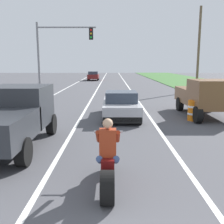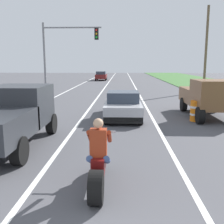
{
  "view_description": "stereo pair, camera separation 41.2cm",
  "coord_description": "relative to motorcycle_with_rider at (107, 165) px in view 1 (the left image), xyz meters",
  "views": [
    {
      "loc": [
        -0.17,
        -1.85,
        2.76
      ],
      "look_at": [
        -0.13,
        7.74,
        1.0
      ],
      "focal_mm": 42.36,
      "sensor_mm": 36.0,
      "label": 1
    },
    {
      "loc": [
        0.24,
        -1.84,
        2.76
      ],
      "look_at": [
        -0.13,
        7.74,
        1.0
      ],
      "focal_mm": 42.36,
      "sensor_mm": 36.0,
      "label": 2
    }
  ],
  "objects": [
    {
      "name": "lane_stripe_right_solid",
      "position": [
        2.07,
        16.4,
        -0.59
      ],
      "size": [
        0.14,
        120.0,
        0.01
      ],
      "primitive_type": "cube",
      "color": "white",
      "rests_on": "ground"
    },
    {
      "name": "lane_stripe_left_solid",
      "position": [
        -5.13,
        16.4,
        -0.59
      ],
      "size": [
        0.14,
        120.0,
        0.01
      ],
      "primitive_type": "cube",
      "color": "white",
      "rests_on": "ground"
    },
    {
      "name": "lane_stripe_centre_dashed",
      "position": [
        -1.53,
        16.4,
        -0.59
      ],
      "size": [
        0.14,
        120.0,
        0.01
      ],
      "primitive_type": "cube",
      "color": "white",
      "rests_on": "ground"
    },
    {
      "name": "motorcycle_with_rider",
      "position": [
        0.0,
        0.0,
        0.0
      ],
      "size": [
        0.7,
        2.21,
        1.62
      ],
      "color": "black",
      "rests_on": "ground"
    },
    {
      "name": "utility_pole_roadside",
      "position": [
        8.68,
        21.36,
        3.53
      ],
      "size": [
        0.24,
        0.24,
        8.24
      ],
      "primitive_type": "cylinder",
      "color": "brown",
      "rests_on": "ground"
    },
    {
      "name": "traffic_light_mast_near",
      "position": [
        -4.38,
        16.33,
        3.42
      ],
      "size": [
        4.77,
        0.34,
        6.0
      ],
      "color": "gray",
      "rests_on": "ground"
    },
    {
      "name": "construction_barrel_nearest",
      "position": [
        4.09,
        7.3,
        -0.09
      ],
      "size": [
        0.58,
        0.58,
        1.0
      ],
      "color": "orange",
      "rests_on": "ground"
    },
    {
      "name": "sports_car_silver",
      "position": [
        0.55,
        8.04,
        0.04
      ],
      "size": [
        1.84,
        4.3,
        1.37
      ],
      "color": "#B7B7BC",
      "rests_on": "ground"
    },
    {
      "name": "pickup_truck_left_lane_dark_grey",
      "position": [
        -3.18,
        3.02,
        0.51
      ],
      "size": [
        2.02,
        4.8,
        1.98
      ],
      "color": "#2D3035",
      "rests_on": "ground"
    },
    {
      "name": "pickup_truck_right_shoulder_brown",
      "position": [
        4.99,
        8.43,
        0.51
      ],
      "size": [
        2.02,
        4.8,
        1.98
      ],
      "color": "brown",
      "rests_on": "ground"
    },
    {
      "name": "distant_car_far_ahead",
      "position": [
        -3.05,
        39.32,
        0.18
      ],
      "size": [
        1.8,
        4.0,
        1.5
      ],
      "color": "maroon",
      "rests_on": "ground"
    }
  ]
}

